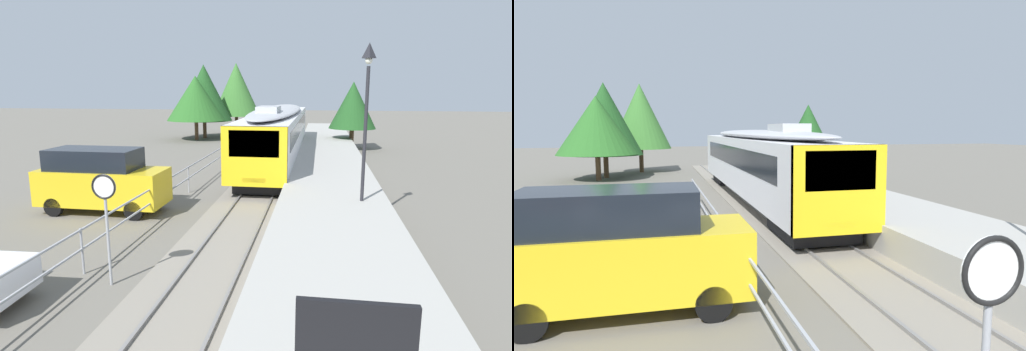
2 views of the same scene
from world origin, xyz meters
The scene contains 10 objects.
ground_plane centered at (-3.00, 22.00, 0.00)m, with size 160.00×160.00×0.00m, color #6B665B.
track_rails centered at (0.00, 22.00, 0.03)m, with size 3.20×60.00×0.14m.
commuter_train centered at (0.00, 29.58, 2.15)m, with size 2.82×20.06×3.74m.
station_platform centered at (3.25, 22.00, 0.45)m, with size 3.90×60.00×0.90m, color #A8A59E.
speed_limit_sign centered at (-2.28, 11.49, 2.12)m, with size 0.61×0.10×2.81m.
parked_van_yellow centered at (-5.68, 17.44, 1.29)m, with size 4.91×1.99×2.51m.
tree_behind_carpark centered at (-6.22, 47.14, 4.75)m, with size 5.07×5.07×7.50m.
tree_behind_station_far centered at (-8.66, 43.19, 4.42)m, with size 5.49×5.49×7.13m.
tree_distant_left centered at (5.22, 36.94, 3.52)m, with size 3.72×3.72×5.36m.
tree_distant_centre centered at (-9.02, 41.57, 3.93)m, with size 5.52×5.52×6.02m.
Camera 2 is at (-4.98, 8.57, 3.68)m, focal length 30.39 mm.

